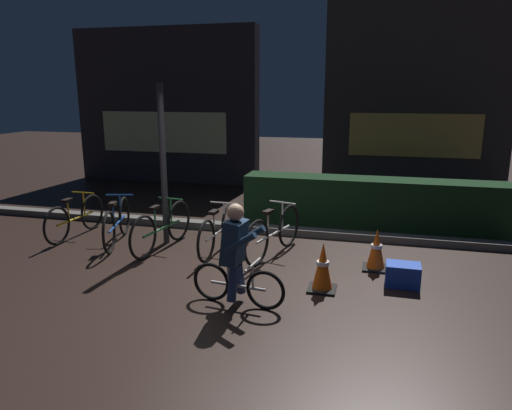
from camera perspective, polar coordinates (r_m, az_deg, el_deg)
The scene contains 15 objects.
ground_plane at distance 6.57m, azimuth -3.03°, elevation -8.75°, with size 40.00×40.00×0.00m, color black.
sidewalk_curb at distance 8.56m, azimuth 1.37°, elevation -2.95°, with size 12.00×0.24×0.12m, color #56544F.
hedge_row at distance 9.12m, azimuth 13.77°, elevation 0.29°, with size 4.80×0.70×0.91m, color black.
storefront_left at distance 13.56m, azimuth -10.80°, elevation 11.60°, with size 5.20×0.54×4.17m.
storefront_right at distance 13.02m, azimuth 18.85°, elevation 12.86°, with size 4.63×0.54×5.00m.
street_post at distance 7.85m, azimuth -11.17°, elevation 4.69°, with size 0.10×0.10×2.63m, color #2D2D33.
parked_bike_leftmost at distance 8.83m, azimuth -21.01°, elevation -1.45°, with size 0.46×1.62×0.75m.
parked_bike_left_mid at distance 8.21m, azimuth -16.47°, elevation -2.08°, with size 0.57×1.65×0.78m.
parked_bike_center_left at distance 7.74m, azimuth -11.31°, elevation -2.71°, with size 0.46×1.71×0.79m.
parked_bike_center_right at distance 7.48m, azimuth -4.60°, elevation -3.17°, with size 0.46×1.64×0.75m.
parked_bike_right_mid at distance 7.30m, azimuth 2.15°, elevation -3.41°, with size 0.57×1.69×0.80m.
traffic_cone_near at distance 6.13m, azimuth 8.07°, elevation -7.46°, with size 0.36×0.36×0.64m.
traffic_cone_far at distance 6.98m, azimuth 14.35°, elevation -5.27°, with size 0.36×0.36×0.60m.
blue_crate at distance 6.54m, azimuth 17.33°, elevation -8.07°, with size 0.44×0.32×0.30m, color #193DB7.
cyclist at distance 5.58m, azimuth -2.39°, elevation -5.96°, with size 1.18×0.56×1.25m.
Camera 1 is at (1.84, -5.79, 2.50)m, focal length 33.07 mm.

